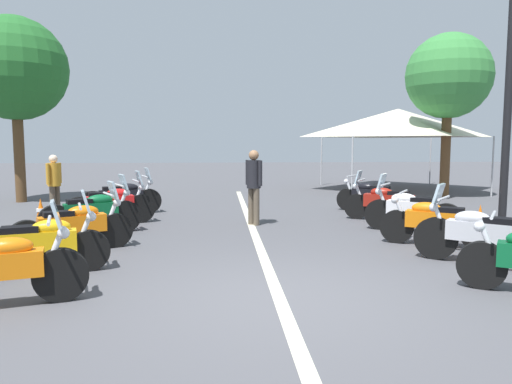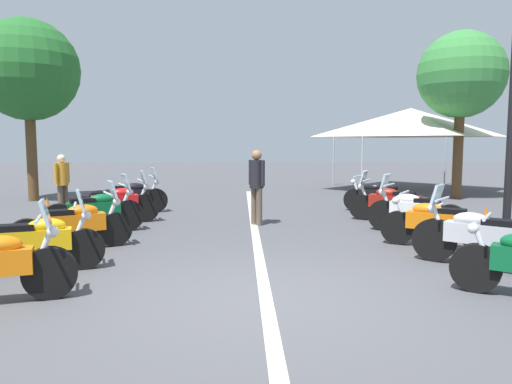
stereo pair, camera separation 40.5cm
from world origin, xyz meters
TOP-DOWN VIEW (x-y plane):
  - ground_plane at (0.00, 0.00)m, footprint 80.00×80.00m
  - lane_centre_stripe at (4.20, 0.00)m, footprint 17.17×0.16m
  - motorcycle_left_row_1 at (1.31, 3.25)m, footprint 0.84×1.91m
  - motorcycle_left_row_2 at (2.79, 3.21)m, footprint 1.10×1.90m
  - motorcycle_left_row_3 at (4.32, 3.30)m, footprint 1.06×1.89m
  - motorcycle_left_row_4 at (5.56, 3.19)m, footprint 0.92×1.96m
  - motorcycle_left_row_5 at (7.12, 3.25)m, footprint 0.96×2.00m
  - motorcycle_right_row_1 at (1.38, -3.29)m, footprint 1.45×1.72m
  - motorcycle_right_row_2 at (2.73, -3.18)m, footprint 1.19×1.78m
  - motorcycle_right_row_3 at (4.11, -3.28)m, footprint 1.28×1.72m
  - motorcycle_right_row_4 at (5.58, -3.30)m, footprint 1.21×1.94m
  - motorcycle_right_row_5 at (7.09, -3.39)m, footprint 1.30×1.69m
  - traffic_cone_0 at (3.82, -4.63)m, footprint 0.36×0.36m
  - traffic_cone_2 at (5.68, 4.81)m, footprint 0.36×0.36m
  - bystander_0 at (6.94, 4.91)m, footprint 0.50×0.32m
  - bystander_1 at (5.28, -0.06)m, footprint 0.44×0.36m
  - roadside_tree_0 at (10.09, 7.01)m, footprint 3.18×3.18m
  - roadside_tree_1 at (10.25, -6.95)m, footprint 2.83×2.83m
  - event_tent at (12.98, -6.29)m, footprint 5.54×5.54m

SIDE VIEW (x-z plane):
  - ground_plane at x=0.00m, z-range 0.00..0.00m
  - lane_centre_stripe at x=4.20m, z-range 0.00..0.01m
  - traffic_cone_0 at x=3.82m, z-range -0.02..0.60m
  - traffic_cone_2 at x=5.68m, z-range -0.02..0.60m
  - motorcycle_right_row_5 at x=7.09m, z-range -0.05..0.93m
  - motorcycle_right_row_2 at x=2.73m, z-range -0.04..0.95m
  - motorcycle_left_row_1 at x=1.31m, z-range -0.14..1.05m
  - motorcycle_left_row_2 at x=2.79m, z-range -0.14..1.06m
  - motorcycle_right_row_4 at x=5.58m, z-range -0.14..1.06m
  - motorcycle_left_row_5 at x=7.12m, z-range -0.14..1.08m
  - motorcycle_right_row_3 at x=4.11m, z-range -0.14..1.08m
  - motorcycle_left_row_3 at x=4.32m, z-range -0.14..1.09m
  - motorcycle_left_row_4 at x=5.56m, z-range -0.14..1.09m
  - motorcycle_right_row_1 at x=1.38m, z-range -0.14..1.09m
  - bystander_0 at x=6.94m, z-range 0.13..1.70m
  - bystander_1 at x=5.28m, z-range 0.15..1.86m
  - event_tent at x=12.98m, z-range 1.05..4.25m
  - roadside_tree_1 at x=10.25m, z-range 1.31..6.82m
  - roadside_tree_0 at x=10.09m, z-range 1.26..7.01m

